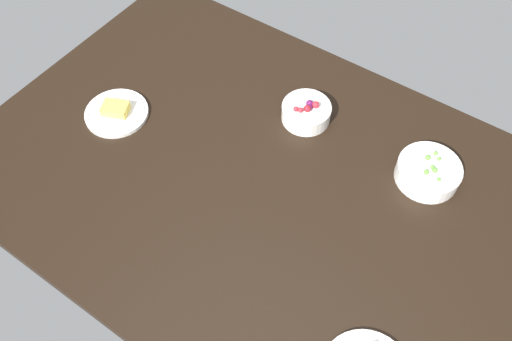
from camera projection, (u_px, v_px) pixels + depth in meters
The scene contains 4 objects.
dining_table at pixel (256, 179), 146.22cm from camera, with size 155.13×106.94×4.00cm, color black.
bowl_peas at pixel (428, 172), 141.63cm from camera, with size 17.16×17.16×6.52cm.
bowl_berries at pixel (306, 112), 153.85cm from camera, with size 14.45×14.45×7.05cm.
plate_cheese at pixel (116, 112), 156.30cm from camera, with size 18.62×18.62×3.85cm.
Camera 1 is at (-46.64, 68.03, 122.76)cm, focal length 37.29 mm.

